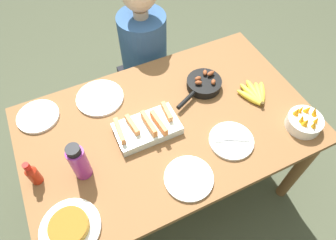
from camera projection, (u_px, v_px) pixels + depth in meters
The scene contains 14 objects.
ground_plane at pixel (168, 183), 2.20m from camera, with size 14.00×14.00×0.00m, color #474C38.
dining_table at pixel (168, 134), 1.67m from camera, with size 1.53×0.95×0.76m.
banana_bunch at pixel (255, 94), 1.68m from camera, with size 0.19×0.21×0.04m.
melon_tray at pixel (147, 127), 1.53m from camera, with size 0.33×0.19×0.10m.
skillet at pixel (203, 84), 1.71m from camera, with size 0.32×0.21×0.08m.
frittata_plate_center at pixel (70, 227), 1.25m from camera, with size 0.26×0.26×0.05m.
empty_plate_near_front at pixel (231, 141), 1.51m from camera, with size 0.23×0.23×0.02m.
empty_plate_far_left at pixel (100, 98), 1.68m from camera, with size 0.26×0.26×0.02m.
empty_plate_far_right at pixel (189, 178), 1.39m from camera, with size 0.23×0.23×0.02m.
empty_plate_mid_edge at pixel (38, 116), 1.60m from camera, with size 0.22×0.22×0.02m.
fruit_bowl_mango at pixel (304, 121), 1.54m from camera, with size 0.18×0.18×0.12m.
water_bottle at pixel (79, 162), 1.33m from camera, with size 0.08×0.08×0.22m.
hot_sauce_bottle at pixel (33, 174), 1.34m from camera, with size 0.05×0.05×0.16m.
person_figure at pixel (145, 69), 2.18m from camera, with size 0.34×0.34×1.21m.
Camera 1 is at (-0.39, -0.82, 2.06)m, focal length 32.00 mm.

